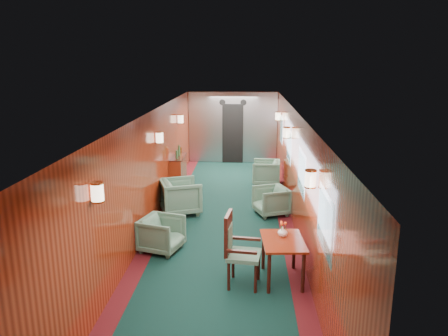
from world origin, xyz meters
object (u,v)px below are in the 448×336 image
at_px(credenza, 178,173).
at_px(armchair_left_near, 162,234).
at_px(armchair_right_near, 271,201).
at_px(side_chair, 237,247).
at_px(armchair_left_far, 181,196).
at_px(armchair_right_far, 266,172).
at_px(dining_table, 283,246).

height_order(credenza, armchair_left_near, credenza).
bearing_deg(armchair_right_near, side_chair, -32.68).
relative_size(credenza, armchair_right_near, 1.73).
bearing_deg(credenza, armchair_right_near, -36.11).
distance_m(credenza, armchair_right_near, 2.97).
xyz_separation_m(armchair_left_near, armchair_left_far, (0.04, 2.04, 0.07)).
relative_size(armchair_right_near, armchair_right_far, 0.92).
xyz_separation_m(side_chair, armchair_left_far, (-1.37, 3.21, -0.24)).
height_order(armchair_left_near, armchair_right_far, armchair_right_far).
relative_size(dining_table, credenza, 0.79).
height_order(side_chair, armchair_right_near, side_chair).
height_order(dining_table, armchair_right_far, armchair_right_far).
xyz_separation_m(side_chair, armchair_right_near, (0.69, 3.23, -0.31)).
distance_m(credenza, armchair_left_far, 1.79).
relative_size(dining_table, armchair_left_near, 1.36).
distance_m(side_chair, armchair_right_far, 5.73).
height_order(side_chair, armchair_left_near, side_chair).
bearing_deg(credenza, armchair_right_far, 16.66).
bearing_deg(armchair_right_far, dining_table, 4.37).
relative_size(dining_table, side_chair, 0.82).
relative_size(credenza, armchair_right_far, 1.60).
distance_m(side_chair, credenza, 5.26).
bearing_deg(armchair_left_near, armchair_left_far, 15.92).
height_order(side_chair, credenza, credenza).
bearing_deg(armchair_right_far, armchair_left_far, -35.66).
distance_m(armchair_left_near, armchair_right_near, 2.94).
xyz_separation_m(side_chair, credenza, (-1.70, 4.98, -0.15)).
xyz_separation_m(armchair_left_far, armchair_right_far, (2.05, 2.47, -0.05)).
xyz_separation_m(armchair_left_near, armchair_right_far, (2.09, 4.51, 0.03)).
bearing_deg(armchair_right_near, credenza, -146.73).
bearing_deg(dining_table, armchair_left_near, 150.59).
relative_size(dining_table, armchair_right_near, 1.37).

